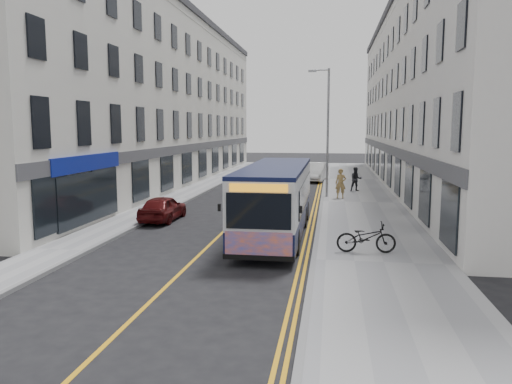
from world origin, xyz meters
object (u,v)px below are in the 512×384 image
(pedestrian_near, at_px, (341,183))
(car_maroon, at_px, (163,208))
(car_white, at_px, (315,172))
(pedestrian_far, at_px, (356,179))
(city_bus, at_px, (276,197))
(bicycle, at_px, (366,237))
(streetlamp, at_px, (327,128))

(pedestrian_near, xyz_separation_m, car_maroon, (-8.49, -8.21, -0.41))
(car_white, height_order, car_maroon, car_white)
(car_white, bearing_deg, pedestrian_far, -59.90)
(pedestrian_far, height_order, car_white, pedestrian_far)
(pedestrian_near, distance_m, car_white, 10.87)
(city_bus, bearing_deg, pedestrian_near, 75.42)
(city_bus, distance_m, car_white, 21.44)
(car_maroon, bearing_deg, bicycle, 151.07)
(streetlamp, relative_size, car_white, 1.73)
(city_bus, height_order, car_maroon, city_bus)
(bicycle, relative_size, car_white, 0.44)
(streetlamp, height_order, car_white, streetlamp)
(car_white, bearing_deg, city_bus, -85.16)
(city_bus, xyz_separation_m, pedestrian_near, (2.78, 10.70, -0.56))
(city_bus, distance_m, bicycle, 4.52)
(pedestrian_far, bearing_deg, car_white, 102.33)
(car_white, bearing_deg, streetlamp, -77.32)
(city_bus, xyz_separation_m, car_maroon, (-5.71, 2.49, -0.98))
(streetlamp, bearing_deg, car_maroon, -130.76)
(city_bus, relative_size, car_white, 2.17)
(pedestrian_far, height_order, car_maroon, pedestrian_far)
(pedestrian_near, height_order, car_maroon, pedestrian_near)
(streetlamp, relative_size, pedestrian_far, 4.92)
(pedestrian_near, height_order, pedestrian_far, pedestrian_near)
(pedestrian_near, relative_size, car_maroon, 0.50)
(pedestrian_far, bearing_deg, streetlamp, -133.92)
(bicycle, bearing_deg, pedestrian_near, -0.29)
(pedestrian_far, bearing_deg, city_bus, -115.68)
(pedestrian_near, xyz_separation_m, pedestrian_far, (1.09, 3.63, -0.09))
(streetlamp, xyz_separation_m, car_white, (-0.97, 10.13, -3.62))
(city_bus, height_order, pedestrian_near, city_bus)
(pedestrian_near, bearing_deg, streetlamp, 155.14)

